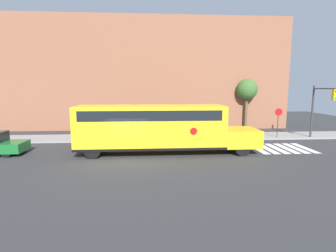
{
  "coord_description": "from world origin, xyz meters",
  "views": [
    {
      "loc": [
        1.42,
        -15.83,
        4.36
      ],
      "look_at": [
        2.65,
        1.76,
        1.75
      ],
      "focal_mm": 28.0,
      "sensor_mm": 36.0,
      "label": 1
    }
  ],
  "objects_px": {
    "school_bus": "(158,126)",
    "traffic_light": "(320,104)",
    "tree_near_sidewalk": "(247,90)",
    "stop_sign": "(278,119)"
  },
  "relations": [
    {
      "from": "stop_sign",
      "to": "traffic_light",
      "type": "bearing_deg",
      "value": -17.35
    },
    {
      "from": "school_bus",
      "to": "stop_sign",
      "type": "height_order",
      "value": "school_bus"
    },
    {
      "from": "traffic_light",
      "to": "stop_sign",
      "type": "bearing_deg",
      "value": 162.65
    },
    {
      "from": "traffic_light",
      "to": "tree_near_sidewalk",
      "type": "relative_size",
      "value": 0.87
    },
    {
      "from": "tree_near_sidewalk",
      "to": "traffic_light",
      "type": "bearing_deg",
      "value": -57.82
    },
    {
      "from": "stop_sign",
      "to": "tree_near_sidewalk",
      "type": "height_order",
      "value": "tree_near_sidewalk"
    },
    {
      "from": "traffic_light",
      "to": "tree_near_sidewalk",
      "type": "distance_m",
      "value": 7.26
    },
    {
      "from": "traffic_light",
      "to": "school_bus",
      "type": "bearing_deg",
      "value": -166.57
    },
    {
      "from": "school_bus",
      "to": "traffic_light",
      "type": "bearing_deg",
      "value": 13.43
    },
    {
      "from": "school_bus",
      "to": "stop_sign",
      "type": "bearing_deg",
      "value": 21.67
    }
  ]
}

